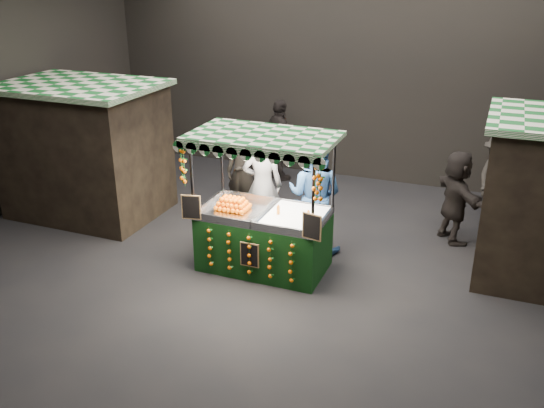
% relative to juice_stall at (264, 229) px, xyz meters
% --- Properties ---
extents(ground, '(12.00, 12.00, 0.00)m').
position_rel_juice_stall_xyz_m(ground, '(0.23, -0.05, -0.71)').
color(ground, black).
rests_on(ground, ground).
extents(market_hall, '(12.10, 10.10, 5.05)m').
position_rel_juice_stall_xyz_m(market_hall, '(0.23, -0.05, 2.67)').
color(market_hall, black).
rests_on(market_hall, ground).
extents(neighbour_stall_left, '(3.00, 2.20, 2.60)m').
position_rel_juice_stall_xyz_m(neighbour_stall_left, '(-4.17, 0.95, 0.60)').
color(neighbour_stall_left, black).
rests_on(neighbour_stall_left, ground).
extents(juice_stall, '(2.35, 1.38, 2.28)m').
position_rel_juice_stall_xyz_m(juice_stall, '(0.00, 0.00, 0.00)').
color(juice_stall, black).
rests_on(juice_stall, ground).
extents(vendor_grey, '(0.83, 0.67, 1.97)m').
position_rel_juice_stall_xyz_m(vendor_grey, '(-0.51, 1.18, 0.28)').
color(vendor_grey, gray).
rests_on(vendor_grey, ground).
extents(vendor_blue, '(1.02, 0.82, 2.03)m').
position_rel_juice_stall_xyz_m(vendor_blue, '(0.54, 0.99, 0.30)').
color(vendor_blue, '#294F85').
rests_on(vendor_blue, ground).
extents(shopper_0, '(0.79, 0.60, 1.95)m').
position_rel_juice_stall_xyz_m(shopper_0, '(-1.15, 1.75, 0.26)').
color(shopper_0, black).
rests_on(shopper_0, ground).
extents(shopper_2, '(1.15, 1.03, 1.87)m').
position_rel_juice_stall_xyz_m(shopper_2, '(-1.30, 4.11, 0.23)').
color(shopper_2, black).
rests_on(shopper_2, ground).
extents(shopper_3, '(0.98, 1.21, 1.64)m').
position_rel_juice_stall_xyz_m(shopper_3, '(3.38, 3.79, 0.11)').
color(shopper_3, '#2E2A25').
rests_on(shopper_3, ground).
extents(shopper_4, '(0.79, 0.53, 1.58)m').
position_rel_juice_stall_xyz_m(shopper_4, '(-1.00, 2.29, 0.08)').
color(shopper_4, black).
rests_on(shopper_4, ground).
extents(shopper_5, '(1.31, 1.57, 1.69)m').
position_rel_juice_stall_xyz_m(shopper_5, '(2.77, 2.25, 0.14)').
color(shopper_5, black).
rests_on(shopper_5, ground).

